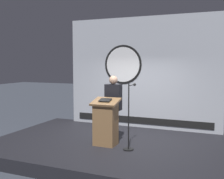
{
  "coord_description": "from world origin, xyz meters",
  "views": [
    {
      "loc": [
        2.41,
        -6.28,
        2.29
      ],
      "look_at": [
        -0.26,
        0.11,
        1.62
      ],
      "focal_mm": 44.24,
      "sensor_mm": 36.0,
      "label": 1
    }
  ],
  "objects": [
    {
      "name": "ground_plane",
      "position": [
        0.0,
        0.0,
        0.0
      ],
      "size": [
        40.0,
        40.0,
        0.0
      ],
      "primitive_type": "plane",
      "color": "#383D47"
    },
    {
      "name": "banner_display",
      "position": [
        -0.02,
        1.85,
        1.98
      ],
      "size": [
        4.76,
        0.12,
        3.37
      ],
      "color": "#B2B7C1",
      "rests_on": "stage_platform"
    },
    {
      "name": "podium",
      "position": [
        -0.26,
        -0.29,
        0.86
      ],
      "size": [
        0.64,
        0.5,
        1.14
      ],
      "color": "olive",
      "rests_on": "stage_platform"
    },
    {
      "name": "speaker_person",
      "position": [
        -0.25,
        0.19,
        1.15
      ],
      "size": [
        0.4,
        0.26,
        1.67
      ],
      "color": "black",
      "rests_on": "stage_platform"
    },
    {
      "name": "stage_platform",
      "position": [
        0.0,
        0.0,
        0.15
      ],
      "size": [
        6.4,
        4.0,
        0.3
      ],
      "primitive_type": "cube",
      "color": "black",
      "rests_on": "ground"
    },
    {
      "name": "microphone_stand",
      "position": [
        0.38,
        -0.38,
        0.84
      ],
      "size": [
        0.24,
        0.58,
        1.52
      ],
      "color": "black",
      "rests_on": "stage_platform"
    }
  ]
}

